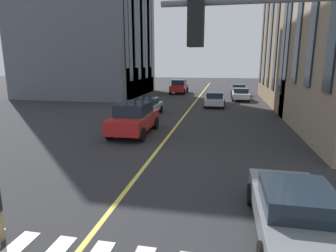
# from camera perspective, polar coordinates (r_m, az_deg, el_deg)

# --- Properties ---
(lane_centre_line) EXTENTS (80.00, 0.16, 0.01)m
(lane_centre_line) POSITION_cam_1_polar(r_m,az_deg,el_deg) (22.00, 2.90, 1.59)
(lane_centre_line) COLOR #D8C64C
(lane_centre_line) RESTS_ON ground_plane
(car_grey_parked_a) EXTENTS (3.90, 1.89, 1.40)m
(car_grey_parked_a) POSITION_cam_1_polar(r_m,az_deg,el_deg) (38.94, 13.94, 7.08)
(car_grey_parked_a) COLOR slate
(car_grey_parked_a) RESTS_ON ground_plane
(car_silver_trailing) EXTENTS (3.90, 1.89, 1.40)m
(car_silver_trailing) POSITION_cam_1_polar(r_m,az_deg,el_deg) (28.08, 9.37, 5.28)
(car_silver_trailing) COLOR #B7BABF
(car_silver_trailing) RESTS_ON ground_plane
(car_grey_oncoming) EXTENTS (4.40, 1.95, 1.37)m
(car_grey_oncoming) POSITION_cam_1_polar(r_m,az_deg,el_deg) (7.81, 24.03, -15.19)
(car_grey_oncoming) COLOR slate
(car_grey_oncoming) RESTS_ON ground_plane
(car_red_parked_b) EXTENTS (4.70, 2.14, 1.88)m
(car_red_parked_b) POSITION_cam_1_polar(r_m,az_deg,el_deg) (39.91, 2.25, 7.95)
(car_red_parked_b) COLOR #B21E1E
(car_red_parked_b) RESTS_ON ground_plane
(car_silver_mid) EXTENTS (4.40, 1.95, 1.37)m
(car_silver_mid) POSITION_cam_1_polar(r_m,az_deg,el_deg) (23.31, -4.27, 3.94)
(car_silver_mid) COLOR #B7BABF
(car_silver_mid) RESTS_ON ground_plane
(car_red_near) EXTENTS (4.70, 2.14, 1.88)m
(car_red_near) POSITION_cam_1_polar(r_m,az_deg,el_deg) (17.08, -6.81, 1.60)
(car_red_near) COLOR #B21E1E
(car_red_near) RESTS_ON ground_plane
(car_white_far) EXTENTS (4.40, 1.95, 1.37)m
(car_white_far) POSITION_cam_1_polar(r_m,az_deg,el_deg) (33.56, 14.32, 6.24)
(car_white_far) COLOR silver
(car_white_far) RESTS_ON ground_plane
(traffic_light_mast) EXTENTS (0.36, 4.59, 5.50)m
(traffic_light_mast) POSITION_cam_1_polar(r_m,az_deg,el_deg) (5.94, 27.18, 8.47)
(traffic_light_mast) COLOR #595B60
(traffic_light_mast) RESTS_ON ground_plane
(building_left_near) EXTENTS (12.99, 11.79, 15.26)m
(building_left_near) POSITION_cam_1_polar(r_m,az_deg,el_deg) (40.10, -13.63, 17.18)
(building_left_near) COLOR gray
(building_left_near) RESTS_ON ground_plane
(building_right_near) EXTENTS (17.64, 11.28, 12.28)m
(building_right_near) POSITION_cam_1_polar(r_m,az_deg,el_deg) (32.90, 29.88, 14.38)
(building_right_near) COLOR #846B51
(building_right_near) RESTS_ON ground_plane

